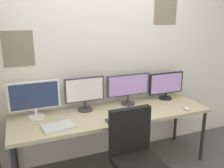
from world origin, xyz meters
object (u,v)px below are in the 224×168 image
at_px(monitor_center_right, 128,87).
at_px(keyboard_main, 121,120).
at_px(desk, 114,117).
at_px(office_chair, 135,167).
at_px(monitor_far_right, 166,85).
at_px(monitor_center_left, 85,92).
at_px(laptop_closed, 58,127).
at_px(monitor_far_left, 35,98).
at_px(computer_mouse, 186,108).

bearing_deg(monitor_center_right, keyboard_main, -123.42).
relative_size(desk, office_chair, 2.42).
bearing_deg(keyboard_main, monitor_far_right, 26.80).
relative_size(monitor_center_left, laptop_closed, 1.53).
bearing_deg(keyboard_main, desk, 90.00).
xyz_separation_m(office_chair, monitor_center_right, (0.32, 0.84, 0.57)).
xyz_separation_m(monitor_far_left, computer_mouse, (1.76, -0.45, -0.22)).
xyz_separation_m(monitor_center_left, keyboard_main, (0.29, -0.44, -0.23)).
bearing_deg(computer_mouse, monitor_far_right, 90.92).
distance_m(monitor_center_right, monitor_far_right, 0.58).
bearing_deg(office_chair, monitor_center_right, 69.48).
xyz_separation_m(monitor_far_right, keyboard_main, (-0.88, -0.44, -0.19)).
relative_size(monitor_center_left, computer_mouse, 5.11).
xyz_separation_m(desk, laptop_closed, (-0.69, -0.15, 0.06)).
height_order(desk, computer_mouse, computer_mouse).
xyz_separation_m(monitor_far_left, monitor_center_left, (0.58, -0.00, -0.00)).
bearing_deg(computer_mouse, monitor_center_left, 158.94).
relative_size(monitor_far_left, computer_mouse, 5.90).
height_order(monitor_center_right, computer_mouse, monitor_center_right).
distance_m(monitor_far_left, monitor_center_right, 1.17).
distance_m(monitor_center_left, computer_mouse, 1.28).
distance_m(computer_mouse, laptop_closed, 1.57).
bearing_deg(desk, computer_mouse, -15.22).
bearing_deg(office_chair, monitor_far_right, 43.19).
height_order(monitor_center_right, laptop_closed, monitor_center_right).
bearing_deg(keyboard_main, monitor_center_right, 56.58).
distance_m(monitor_center_left, laptop_closed, 0.58).
relative_size(office_chair, monitor_far_right, 1.87).
bearing_deg(laptop_closed, office_chair, -45.03).
bearing_deg(office_chair, keyboard_main, 86.54).
xyz_separation_m(office_chair, monitor_far_right, (0.90, 0.84, 0.54)).
height_order(office_chair, monitor_far_right, monitor_far_right).
bearing_deg(monitor_far_right, monitor_center_right, 180.00).
bearing_deg(monitor_center_right, laptop_closed, -159.83).
distance_m(monitor_far_right, computer_mouse, 0.49).
relative_size(monitor_far_left, laptop_closed, 1.77).
bearing_deg(monitor_far_left, monitor_center_left, -0.01).
height_order(monitor_center_left, laptop_closed, monitor_center_left).
relative_size(monitor_far_right, computer_mouse, 5.50).
bearing_deg(monitor_center_right, desk, -143.97).
xyz_separation_m(desk, office_chair, (-0.02, -0.63, -0.29)).
relative_size(desk, monitor_center_left, 4.87).
distance_m(monitor_far_left, monitor_center_left, 0.58).
height_order(office_chair, computer_mouse, office_chair).
distance_m(monitor_center_right, laptop_closed, 1.07).
distance_m(desk, monitor_center_right, 0.46).
xyz_separation_m(office_chair, laptop_closed, (-0.66, 0.48, 0.35)).
height_order(keyboard_main, laptop_closed, laptop_closed).
relative_size(office_chair, computer_mouse, 10.31).
bearing_deg(monitor_far_right, monitor_far_left, 180.00).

